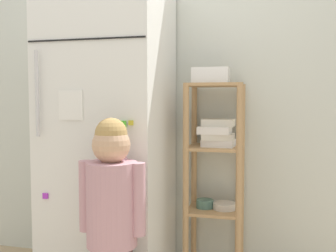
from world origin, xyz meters
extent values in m
cube|color=silver|center=(0.00, 0.37, 1.17)|extent=(2.74, 0.03, 2.34)
cube|color=white|center=(-0.29, 0.02, 0.92)|extent=(0.68, 0.65, 1.84)
cube|color=black|center=(-0.29, -0.31, 1.45)|extent=(0.66, 0.01, 0.01)
cylinder|color=silver|center=(-0.56, -0.33, 1.17)|extent=(0.02, 0.02, 0.46)
cube|color=white|center=(-0.38, -0.31, 1.10)|extent=(0.14, 0.00, 0.16)
cube|color=#58DC36|center=(-0.08, -0.31, 1.01)|extent=(0.04, 0.02, 0.03)
cube|color=gold|center=(-0.04, -0.31, 1.02)|extent=(0.03, 0.01, 0.02)
cube|color=#D93583|center=(-0.11, -0.31, 0.72)|extent=(0.03, 0.01, 0.03)
cube|color=#33C70D|center=(-0.28, -0.31, 0.65)|extent=(0.03, 0.01, 0.03)
cube|color=purple|center=(-0.54, -0.31, 0.61)|extent=(0.03, 0.01, 0.03)
cylinder|color=#BF8C99|center=(-0.09, -0.46, 0.63)|extent=(0.24, 0.24, 0.41)
sphere|color=#BF8C99|center=(-0.09, -0.38, 0.83)|extent=(0.11, 0.11, 0.11)
sphere|color=tan|center=(-0.09, -0.46, 0.92)|extent=(0.18, 0.18, 0.18)
sphere|color=tan|center=(-0.09, -0.46, 0.97)|extent=(0.16, 0.16, 0.16)
cylinder|color=#BF8C99|center=(-0.22, -0.46, 0.66)|extent=(0.07, 0.07, 0.35)
cylinder|color=#BF8C99|center=(0.05, -0.46, 0.66)|extent=(0.07, 0.07, 0.35)
cylinder|color=tan|center=(0.17, 0.05, 0.62)|extent=(0.04, 0.04, 1.23)
cylinder|color=tan|center=(0.48, 0.05, 0.62)|extent=(0.04, 0.04, 1.23)
cylinder|color=tan|center=(0.17, 0.33, 0.62)|extent=(0.04, 0.04, 1.23)
cylinder|color=tan|center=(0.48, 0.33, 0.62)|extent=(0.04, 0.04, 1.23)
cube|color=tan|center=(0.33, 0.19, 1.22)|extent=(0.33, 0.30, 0.02)
cube|color=tan|center=(0.33, 0.19, 0.84)|extent=(0.33, 0.30, 0.02)
cube|color=tan|center=(0.33, 0.19, 0.45)|extent=(0.33, 0.30, 0.02)
cube|color=white|center=(0.35, 0.18, 0.87)|extent=(0.20, 0.18, 0.04)
cube|color=silver|center=(0.35, 0.18, 0.91)|extent=(0.20, 0.18, 0.04)
cube|color=white|center=(0.33, 0.17, 0.95)|extent=(0.20, 0.18, 0.04)
cube|color=silver|center=(0.35, 0.20, 0.99)|extent=(0.19, 0.18, 0.04)
cylinder|color=#4C7266|center=(0.27, 0.19, 0.48)|extent=(0.11, 0.11, 0.05)
cylinder|color=beige|center=(0.39, 0.19, 0.48)|extent=(0.14, 0.14, 0.04)
cube|color=white|center=(0.30, 0.17, 1.23)|extent=(0.22, 0.16, 0.01)
cube|color=white|center=(0.30, 0.09, 1.28)|extent=(0.22, 0.01, 0.09)
cube|color=white|center=(0.30, 0.24, 1.28)|extent=(0.22, 0.01, 0.09)
cube|color=white|center=(0.20, 0.17, 1.28)|extent=(0.01, 0.16, 0.09)
cube|color=white|center=(0.41, 0.17, 1.28)|extent=(0.01, 0.16, 0.09)
sphere|color=brown|center=(0.34, 0.15, 1.27)|extent=(0.07, 0.07, 0.07)
sphere|color=#AF3A20|center=(0.30, 0.19, 1.27)|extent=(0.07, 0.07, 0.07)
sphere|color=#AA3723|center=(0.33, 0.18, 1.28)|extent=(0.08, 0.08, 0.08)
sphere|color=orange|center=(0.27, 0.15, 1.27)|extent=(0.07, 0.07, 0.07)
camera|label=1|loc=(0.61, -2.14, 1.13)|focal=40.70mm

